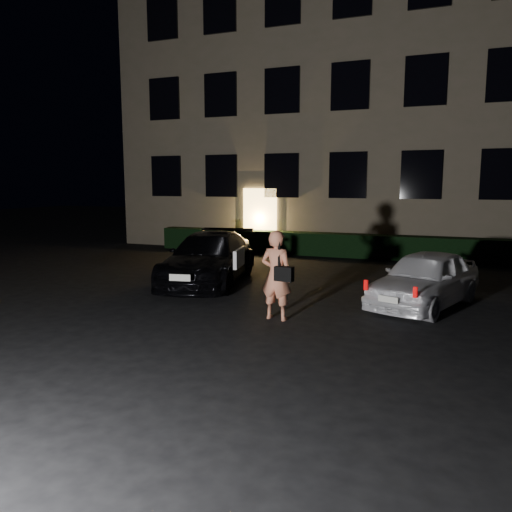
% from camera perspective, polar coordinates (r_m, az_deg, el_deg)
% --- Properties ---
extents(ground, '(80.00, 80.00, 0.00)m').
position_cam_1_polar(ground, '(9.02, -3.71, -9.17)').
color(ground, black).
rests_on(ground, ground).
extents(building, '(20.00, 8.11, 12.00)m').
position_cam_1_polar(building, '(23.30, 12.64, 16.26)').
color(building, '#716750').
rests_on(building, ground).
extents(hedge, '(15.00, 0.70, 0.85)m').
position_cam_1_polar(hedge, '(18.79, 9.99, 1.22)').
color(hedge, black).
rests_on(hedge, ground).
extents(sedan, '(2.77, 4.96, 1.36)m').
position_cam_1_polar(sedan, '(13.67, -5.37, -0.24)').
color(sedan, black).
rests_on(sedan, ground).
extents(hatch, '(2.58, 3.91, 1.24)m').
position_cam_1_polar(hatch, '(11.64, 18.75, -2.46)').
color(hatch, white).
rests_on(hatch, ground).
extents(man, '(0.75, 0.50, 1.80)m').
position_cam_1_polar(man, '(9.90, 2.37, -2.19)').
color(man, '#D87F5D').
rests_on(man, ground).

